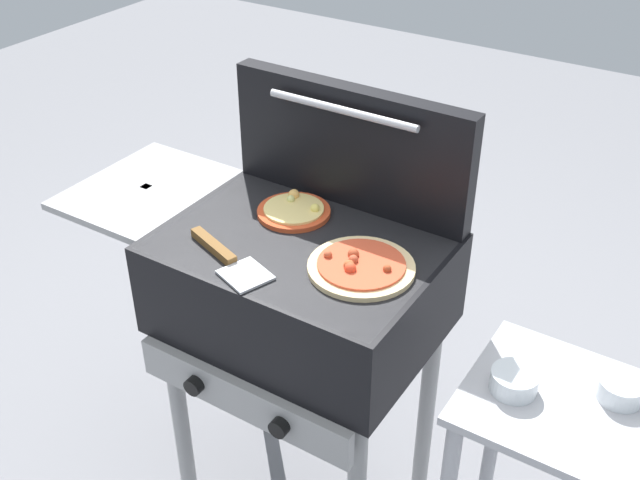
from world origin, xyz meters
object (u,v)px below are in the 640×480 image
pizza_cheese (294,210)px  topping_bowl_far (621,390)px  pizza_pepperoni (361,266)px  prep_table (558,474)px  spatula (226,258)px  grill (296,290)px  topping_bowl_near (514,382)px

pizza_cheese → topping_bowl_far: (0.81, -0.02, -0.15)m
pizza_pepperoni → prep_table: 0.62m
topping_bowl_far → spatula: bearing=-164.9°
grill → spatula: spatula is taller
pizza_pepperoni → topping_bowl_near: bearing=0.3°
spatula → prep_table: (0.76, 0.15, -0.38)m
prep_table → topping_bowl_near: bearing=-168.7°
pizza_pepperoni → pizza_cheese: bearing=154.9°
topping_bowl_far → pizza_cheese: bearing=178.4°
grill → pizza_cheese: bearing=125.2°
pizza_pepperoni → spatula: 0.30m
topping_bowl_far → topping_bowl_near: bearing=-154.1°
spatula → topping_bowl_near: 0.66m
pizza_pepperoni → spatula: size_ratio=0.89×
prep_table → topping_bowl_far: (0.07, 0.07, 0.23)m
prep_table → topping_bowl_far: 0.25m
pizza_cheese → topping_bowl_far: size_ratio=1.90×
spatula → prep_table: 0.86m
grill → topping_bowl_far: grill is taller
pizza_pepperoni → topping_bowl_far: 0.59m
spatula → topping_bowl_near: size_ratio=2.67×
pizza_pepperoni → topping_bowl_near: 0.40m
topping_bowl_far → prep_table: bearing=-135.0°
prep_table → topping_bowl_near: topping_bowl_near is taller
grill → topping_bowl_near: 0.55m
grill → spatula: bearing=-118.7°
pizza_pepperoni → prep_table: size_ratio=0.32×
prep_table → topping_bowl_near: (-0.12, -0.02, 0.23)m
pizza_cheese → topping_bowl_far: bearing=-1.6°
pizza_pepperoni → topping_bowl_near: (0.37, 0.00, -0.15)m
pizza_cheese → topping_bowl_far: pizza_cheese is taller
grill → topping_bowl_near: grill is taller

